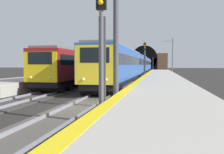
{
  "coord_description": "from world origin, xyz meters",
  "views": [
    {
      "loc": [
        -13.12,
        -4.1,
        2.35
      ],
      "look_at": [
        8.73,
        0.02,
        1.23
      ],
      "focal_mm": 40.3,
      "sensor_mm": 36.0,
      "label": 1
    }
  ],
  "objects": [
    {
      "name": "overhead_signal_gantry",
      "position": [
        -0.16,
        2.31,
        5.76
      ],
      "size": [
        0.7,
        8.63,
        7.7
      ],
      "color": "#3F3F47",
      "rests_on": "ground_plane"
    },
    {
      "name": "railway_signal_near",
      "position": [
        -3.7,
        -1.92,
        3.03
      ],
      "size": [
        0.39,
        0.38,
        5.17
      ],
      "rotation": [
        0.0,
        0.0,
        3.14
      ],
      "color": "#4C4C54",
      "rests_on": "ground_plane"
    },
    {
      "name": "ground_plane",
      "position": [
        0.0,
        0.0,
        0.0
      ],
      "size": [
        320.0,
        320.0,
        0.0
      ],
      "primitive_type": "plane",
      "color": "#282623"
    },
    {
      "name": "railway_signal_far",
      "position": [
        75.29,
        -1.92,
        2.93
      ],
      "size": [
        0.39,
        0.38,
        4.81
      ],
      "rotation": [
        0.0,
        0.0,
        3.14
      ],
      "color": "#38383D",
      "rests_on": "ground_plane"
    },
    {
      "name": "train_adjacent_platform",
      "position": [
        25.9,
        4.61,
        2.2
      ],
      "size": [
        42.72,
        3.21,
        4.71
      ],
      "rotation": [
        0.0,
        0.0,
        3.12
      ],
      "color": "maroon",
      "rests_on": "ground_plane"
    },
    {
      "name": "train_main_approaching",
      "position": [
        34.47,
        0.0,
        2.28
      ],
      "size": [
        63.12,
        3.13,
        4.01
      ],
      "rotation": [
        0.0,
        0.0,
        3.13
      ],
      "color": "#264C99",
      "rests_on": "ground_plane"
    },
    {
      "name": "railway_signal_mid",
      "position": [
        25.25,
        -1.92,
        3.4
      ],
      "size": [
        0.39,
        0.38,
        5.65
      ],
      "rotation": [
        0.0,
        0.0,
        3.14
      ],
      "color": "#38383D",
      "rests_on": "ground_plane"
    },
    {
      "name": "track_adjacent_line",
      "position": [
        0.0,
        4.61,
        0.04
      ],
      "size": [
        160.0,
        2.82,
        0.21
      ],
      "color": "#383533",
      "rests_on": "ground_plane"
    },
    {
      "name": "catenary_mast_near",
      "position": [
        44.78,
        -6.97,
        4.2
      ],
      "size": [
        0.22,
        2.27,
        8.17
      ],
      "color": "#595B60",
      "rests_on": "ground_plane"
    },
    {
      "name": "platform_right",
      "position": [
        0.0,
        -4.34,
        0.47
      ],
      "size": [
        112.0,
        4.54,
        0.94
      ],
      "primitive_type": "cube",
      "color": "#ADA89E",
      "rests_on": "ground_plane"
    },
    {
      "name": "platform_right_edge_strip",
      "position": [
        0.0,
        -2.32,
        0.94
      ],
      "size": [
        112.0,
        0.5,
        0.01
      ],
      "primitive_type": "cube",
      "color": "yellow",
      "rests_on": "platform_right"
    },
    {
      "name": "track_main_line",
      "position": [
        0.0,
        0.0,
        0.04
      ],
      "size": [
        160.0,
        2.77,
        0.21
      ],
      "color": "#4C4742",
      "rests_on": "ground_plane"
    },
    {
      "name": "tunnel_portal",
      "position": [
        97.35,
        2.31,
        3.62
      ],
      "size": [
        2.18,
        19.83,
        11.11
      ],
      "color": "brown",
      "rests_on": "ground_plane"
    }
  ]
}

